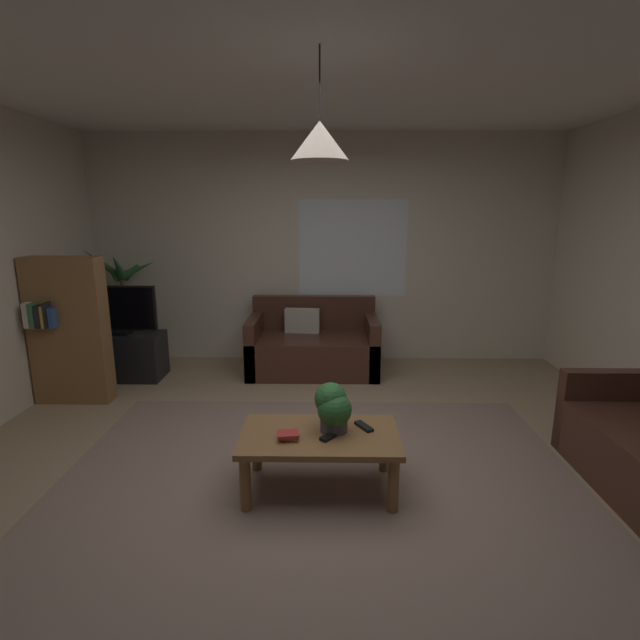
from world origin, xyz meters
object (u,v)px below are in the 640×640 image
bookshelf_corner (68,330)px  pendant_lamp (320,141)px  book_on_table_1 (288,434)px  tv (116,310)px  book_on_table_0 (289,437)px  potted_palm_corner (125,315)px  couch_under_window (313,347)px  tv_stand (122,356)px  coffee_table (320,443)px  remote_on_table_0 (364,426)px  potted_plant_on_table (333,407)px  remote_on_table_1 (331,436)px

bookshelf_corner → pendant_lamp: (2.40, -1.48, 1.49)m
book_on_table_1 → tv: bearing=132.6°
book_on_table_0 → potted_palm_corner: 3.48m
couch_under_window → tv_stand: (-2.10, -0.27, -0.03)m
coffee_table → tv_stand: size_ratio=1.14×
remote_on_table_0 → tv: size_ratio=0.19×
potted_plant_on_table → bookshelf_corner: bearing=149.9°
tv → bookshelf_corner: bearing=-106.4°
tv_stand → remote_on_table_0: bearing=-39.2°
coffee_table → tv: bearing=136.3°
book_on_table_0 → remote_on_table_0: (0.49, 0.16, 0.00)m
remote_on_table_1 → tv_stand: tv_stand is taller
book_on_table_1 → book_on_table_0: bearing=51.0°
potted_plant_on_table → bookshelf_corner: (-2.49, 1.44, 0.14)m
potted_plant_on_table → potted_palm_corner: potted_palm_corner is taller
couch_under_window → book_on_table_1: bearing=-91.9°
book_on_table_1 → tv_stand: bearing=132.3°
potted_plant_on_table → couch_under_window: bearing=94.8°
remote_on_table_0 → pendant_lamp: 1.81m
book_on_table_1 → remote_on_table_0: book_on_table_1 is taller
couch_under_window → book_on_table_0: size_ratio=12.61×
pendant_lamp → book_on_table_1: bearing=-157.4°
remote_on_table_0 → remote_on_table_1: (-0.22, -0.14, 0.00)m
coffee_table → book_on_table_0: (-0.19, -0.08, 0.08)m
tv → potted_palm_corner: potted_palm_corner is taller
tv_stand → tv: bearing=-90.0°
bookshelf_corner → tv_stand: bearing=74.2°
tv_stand → book_on_table_1: bearing=-47.7°
coffee_table → remote_on_table_0: (0.29, 0.09, 0.08)m
coffee_table → book_on_table_1: (-0.20, -0.08, 0.10)m
tv → pendant_lamp: size_ratio=1.42×
remote_on_table_1 → tv: bearing=-1.7°
book_on_table_1 → potted_palm_corner: size_ratio=0.09×
remote_on_table_1 → potted_palm_corner: bearing=-6.2°
book_on_table_1 → pendant_lamp: 1.78m
couch_under_window → remote_on_table_1: 2.47m
book_on_table_1 → potted_palm_corner: bearing=128.4°
potted_plant_on_table → pendant_lamp: (-0.08, -0.04, 1.63)m
couch_under_window → remote_on_table_1: (0.18, -2.46, 0.14)m
tv_stand → pendant_lamp: bearing=-44.0°
tv → potted_plant_on_table: bearing=-42.0°
tv → remote_on_table_1: bearing=-43.5°
book_on_table_1 → potted_plant_on_table: (0.28, 0.12, 0.14)m
couch_under_window → tv: (-2.10, -0.29, 0.50)m
coffee_table → tv: (-2.22, 2.11, 0.44)m
coffee_table → tv_stand: (-2.22, 2.14, -0.09)m
potted_palm_corner → pendant_lamp: pendant_lamp is taller
remote_on_table_1 → tv: (-2.29, 2.17, 0.36)m
remote_on_table_1 → bookshelf_corner: bookshelf_corner is taller
coffee_table → remote_on_table_1: remote_on_table_1 is taller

